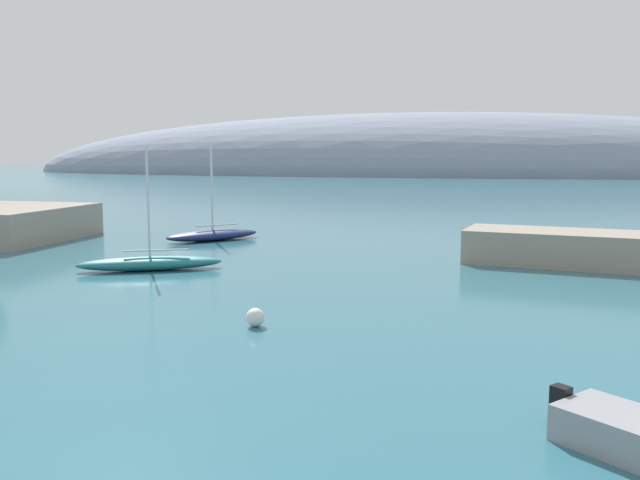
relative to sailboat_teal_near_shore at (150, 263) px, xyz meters
name	(u,v)px	position (x,y,z in m)	size (l,w,h in m)	color
distant_ridge	(420,174)	(-0.81, 183.73, -0.45)	(274.57, 71.22, 38.99)	gray
sailboat_teal_near_shore	(150,263)	(0.00, 0.00, 0.00)	(8.29, 5.30, 7.22)	#1E6B70
sailboat_navy_mid_mooring	(213,234)	(-1.66, 13.44, 0.02)	(6.79, 7.22, 7.41)	navy
mooring_buoy_white	(255,317)	(10.22, -10.73, -0.08)	(0.75, 0.75, 0.75)	silver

